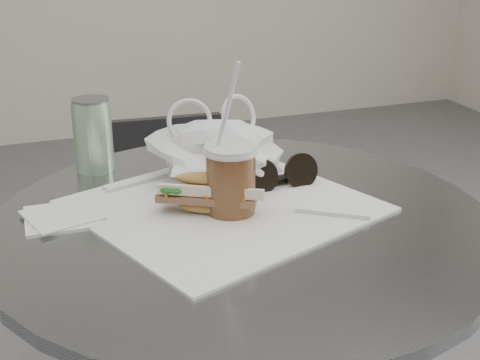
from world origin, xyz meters
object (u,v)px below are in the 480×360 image
object	(u,v)px
chair_far	(181,270)
sunglasses	(280,176)
iced_coffee	(231,179)
banh_mi	(207,194)
drink_can	(93,135)

from	to	relation	value
chair_far	sunglasses	xyz separation A→B (m)	(0.04, -0.55, 0.46)
chair_far	sunglasses	distance (m)	0.71
sunglasses	iced_coffee	bearing A→B (deg)	-151.85
banh_mi	iced_coffee	world-z (taller)	iced_coffee
banh_mi	drink_can	distance (m)	0.29
chair_far	drink_can	xyz separation A→B (m)	(-0.24, -0.35, 0.50)
banh_mi	sunglasses	size ratio (longest dim) A/B	1.47
chair_far	iced_coffee	world-z (taller)	iced_coffee
sunglasses	drink_can	distance (m)	0.34
chair_far	iced_coffee	xyz separation A→B (m)	(-0.07, -0.61, 0.49)
chair_far	drink_can	bearing A→B (deg)	59.94
chair_far	sunglasses	bearing A→B (deg)	97.95
banh_mi	drink_can	bearing A→B (deg)	146.13
sunglasses	drink_can	xyz separation A→B (m)	(-0.27, 0.20, 0.04)
banh_mi	sunglasses	xyz separation A→B (m)	(0.14, 0.05, -0.01)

